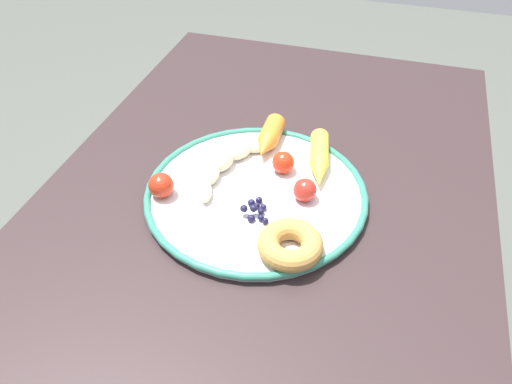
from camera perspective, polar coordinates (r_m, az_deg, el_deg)
The scene contains 10 objects.
dining_table at distance 0.92m, azimuth 1.46°, elevation -4.23°, with size 1.04×0.73×0.77m.
plate at distance 0.81m, azimuth 0.00°, elevation -0.15°, with size 0.36×0.36×0.02m.
banana at distance 0.84m, azimuth -3.33°, elevation 3.21°, with size 0.19×0.09×0.03m.
carrot_orange at distance 0.89m, azimuth 1.47°, elevation 6.21°, with size 0.11×0.04×0.04m.
carrot_yellow at distance 0.85m, azimuth 7.26°, elevation 3.75°, with size 0.14×0.06×0.03m.
donut at distance 0.70m, azimuth 3.94°, elevation -6.02°, with size 0.09×0.09×0.03m, color #B78743.
blueberry_pile at distance 0.76m, azimuth -0.08°, elevation -2.11°, with size 0.05×0.05×0.02m.
tomato_near at distance 0.80m, azimuth -10.77°, elevation 0.75°, with size 0.04×0.04×0.04m, color red.
tomato_mid at distance 0.78m, azimuth 5.62°, elevation 0.23°, with size 0.04×0.04×0.04m, color red.
tomato_far at distance 0.83m, azimuth 3.12°, elevation 3.40°, with size 0.04×0.04×0.04m, color red.
Camera 1 is at (-0.62, -0.16, 1.32)m, focal length 35.02 mm.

